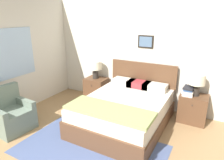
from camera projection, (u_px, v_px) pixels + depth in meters
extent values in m
cube|color=beige|center=(145.00, 54.00, 4.72)|extent=(7.22, 0.06, 2.60)
cube|color=black|center=(146.00, 42.00, 4.58)|extent=(0.37, 0.02, 0.29)
cube|color=slate|center=(145.00, 42.00, 4.57)|extent=(0.30, 0.00, 0.23)
cube|color=beige|center=(17.00, 56.00, 4.48)|extent=(0.06, 5.57, 2.60)
cube|color=#9EBCDB|center=(3.00, 55.00, 4.15)|extent=(0.02, 1.48, 1.07)
cube|color=#47567F|center=(90.00, 149.00, 3.40)|extent=(2.45, 1.51, 0.01)
cube|color=brown|center=(124.00, 118.00, 4.14)|extent=(1.60, 2.08, 0.28)
cube|color=brown|center=(98.00, 136.00, 3.24)|extent=(1.60, 0.06, 0.08)
cube|color=beige|center=(124.00, 106.00, 4.05)|extent=(1.53, 1.99, 0.30)
cube|color=brown|center=(143.00, 74.00, 4.75)|extent=(1.60, 0.06, 0.54)
cube|color=#8E9E5B|center=(109.00, 111.00, 3.45)|extent=(1.57, 0.58, 0.06)
cube|color=beige|center=(124.00, 82.00, 4.80)|extent=(0.52, 0.32, 0.14)
cube|color=beige|center=(155.00, 87.00, 4.45)|extent=(0.52, 0.32, 0.14)
cube|color=#9E2D33|center=(139.00, 84.00, 4.63)|extent=(0.52, 0.32, 0.14)
cube|color=slate|center=(13.00, 120.00, 3.94)|extent=(0.69, 0.72, 0.42)
cube|color=slate|center=(2.00, 97.00, 3.94)|extent=(0.17, 0.68, 0.45)
cube|color=slate|center=(24.00, 102.00, 4.08)|extent=(0.65, 0.15, 0.14)
cube|color=brown|center=(96.00, 89.00, 5.33)|extent=(0.56, 0.44, 0.59)
sphere|color=#332D28|center=(91.00, 86.00, 5.08)|extent=(0.02, 0.02, 0.02)
cube|color=brown|center=(193.00, 108.00, 4.23)|extent=(0.56, 0.44, 0.59)
sphere|color=#332D28|center=(192.00, 105.00, 3.98)|extent=(0.02, 0.02, 0.02)
cylinder|color=#2D2823|center=(96.00, 75.00, 5.22)|extent=(0.16, 0.16, 0.18)
cylinder|color=#2D2823|center=(95.00, 70.00, 5.18)|extent=(0.02, 0.02, 0.06)
cylinder|color=beige|center=(95.00, 65.00, 5.14)|extent=(0.32, 0.32, 0.22)
cylinder|color=#2D2823|center=(195.00, 91.00, 4.11)|extent=(0.16, 0.16, 0.18)
cylinder|color=#2D2823|center=(196.00, 86.00, 4.07)|extent=(0.02, 0.02, 0.06)
cylinder|color=beige|center=(197.00, 79.00, 4.03)|extent=(0.32, 0.32, 0.22)
cube|color=silver|center=(188.00, 94.00, 4.15)|extent=(0.21, 0.26, 0.04)
cube|color=silver|center=(188.00, 92.00, 4.13)|extent=(0.25, 0.24, 0.04)
cube|color=silver|center=(188.00, 91.00, 4.12)|extent=(0.23, 0.22, 0.03)
cube|color=#335693|center=(189.00, 89.00, 4.11)|extent=(0.18, 0.24, 0.04)
cube|color=#232328|center=(189.00, 88.00, 4.10)|extent=(0.20, 0.28, 0.04)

